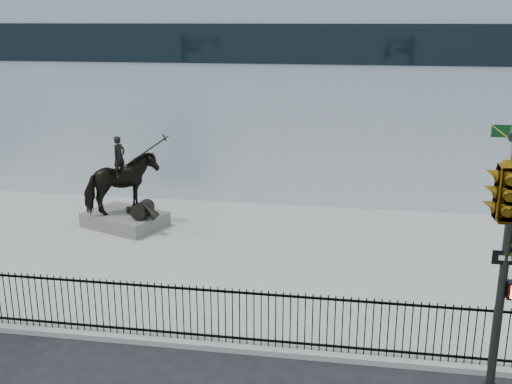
# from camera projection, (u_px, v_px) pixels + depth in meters

# --- Properties ---
(ground) EXTENTS (120.00, 120.00, 0.00)m
(ground) POSITION_uv_depth(u_px,v_px,m) (178.00, 372.00, 14.05)
(ground) COLOR black
(ground) RESTS_ON ground
(plaza) EXTENTS (30.00, 12.00, 0.15)m
(plaza) POSITION_uv_depth(u_px,v_px,m) (236.00, 257.00, 20.66)
(plaza) COLOR gray
(plaza) RESTS_ON ground
(building) EXTENTS (44.00, 14.00, 9.00)m
(building) POSITION_uv_depth(u_px,v_px,m) (283.00, 87.00, 31.75)
(building) COLOR silver
(building) RESTS_ON ground
(picket_fence) EXTENTS (22.10, 0.10, 1.50)m
(picket_fence) POSITION_uv_depth(u_px,v_px,m) (191.00, 313.00, 14.98)
(picket_fence) COLOR black
(picket_fence) RESTS_ON plaza
(statue_plinth) EXTENTS (3.47, 2.97, 0.55)m
(statue_plinth) POSITION_uv_depth(u_px,v_px,m) (125.00, 220.00, 23.41)
(statue_plinth) COLOR #5A5752
(statue_plinth) RESTS_ON plaza
(equestrian_statue) EXTENTS (3.50, 2.89, 3.18)m
(equestrian_statue) POSITION_uv_depth(u_px,v_px,m) (124.00, 185.00, 22.98)
(equestrian_statue) COLOR black
(equestrian_statue) RESTS_ON statue_plinth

